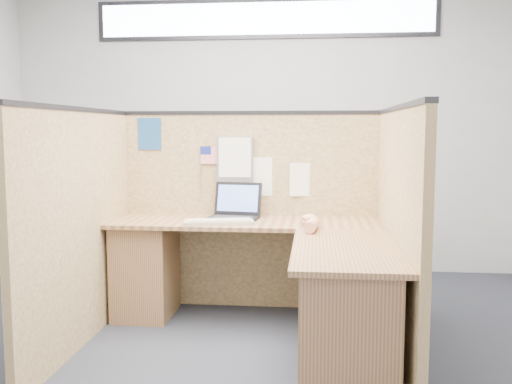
# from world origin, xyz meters

# --- Properties ---
(floor) EXTENTS (5.00, 5.00, 0.00)m
(floor) POSITION_xyz_m (0.00, 0.00, 0.00)
(floor) COLOR #21252F
(floor) RESTS_ON ground
(wall_back) EXTENTS (5.00, 0.00, 5.00)m
(wall_back) POSITION_xyz_m (0.00, 2.25, 1.40)
(wall_back) COLOR #A3A7A9
(wall_back) RESTS_ON floor
(wall_front) EXTENTS (5.00, 0.00, 5.00)m
(wall_front) POSITION_xyz_m (0.00, -2.25, 1.40)
(wall_front) COLOR #A3A7A9
(wall_front) RESTS_ON floor
(clerestory_window) EXTENTS (3.30, 0.04, 0.38)m
(clerestory_window) POSITION_xyz_m (0.00, 2.23, 2.45)
(clerestory_window) COLOR #232328
(clerestory_window) RESTS_ON wall_back
(cubicle_partitions) EXTENTS (2.06, 1.83, 1.53)m
(cubicle_partitions) POSITION_xyz_m (0.00, 0.43, 0.77)
(cubicle_partitions) COLOR brown
(cubicle_partitions) RESTS_ON floor
(l_desk) EXTENTS (1.95, 1.75, 0.73)m
(l_desk) POSITION_xyz_m (0.18, 0.29, 0.39)
(l_desk) COLOR brown
(l_desk) RESTS_ON floor
(laptop) EXTENTS (0.39, 0.39, 0.26)m
(laptop) POSITION_xyz_m (-0.10, 0.77, 0.79)
(laptop) COLOR black
(laptop) RESTS_ON l_desk
(keyboard) EXTENTS (0.51, 0.26, 0.03)m
(keyboard) POSITION_xyz_m (-0.17, 0.51, 0.75)
(keyboard) COLOR gray
(keyboard) RESTS_ON l_desk
(mouse) EXTENTS (0.12, 0.09, 0.05)m
(mouse) POSITION_xyz_m (0.46, 0.53, 0.75)
(mouse) COLOR #B4B4B9
(mouse) RESTS_ON l_desk
(hand_forearm) EXTENTS (0.12, 0.41, 0.09)m
(hand_forearm) POSITION_xyz_m (0.48, 0.39, 0.77)
(hand_forearm) COLOR tan
(hand_forearm) RESTS_ON l_desk
(blue_poster) EXTENTS (0.18, 0.00, 0.25)m
(blue_poster) POSITION_xyz_m (-0.79, 0.97, 1.35)
(blue_poster) COLOR navy
(blue_poster) RESTS_ON cubicle_partitions
(american_flag) EXTENTS (0.21, 0.01, 0.36)m
(american_flag) POSITION_xyz_m (-0.30, 0.96, 1.18)
(american_flag) COLOR olive
(american_flag) RESTS_ON cubicle_partitions
(file_holder) EXTENTS (0.28, 0.05, 0.36)m
(file_holder) POSITION_xyz_m (-0.11, 0.94, 1.16)
(file_holder) COLOR slate
(file_holder) RESTS_ON cubicle_partitions
(paper_left) EXTENTS (0.23, 0.02, 0.30)m
(paper_left) POSITION_xyz_m (0.08, 0.97, 1.03)
(paper_left) COLOR white
(paper_left) RESTS_ON cubicle_partitions
(paper_right) EXTENTS (0.20, 0.03, 0.25)m
(paper_right) POSITION_xyz_m (0.41, 0.97, 1.01)
(paper_right) COLOR white
(paper_right) RESTS_ON cubicle_partitions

